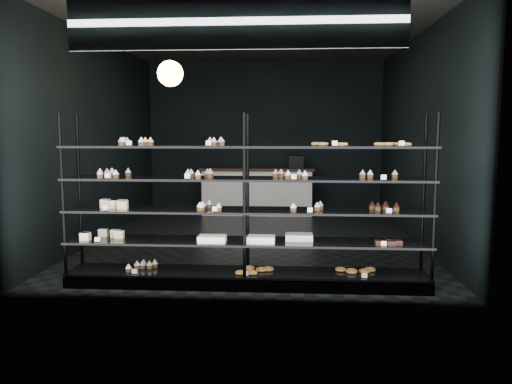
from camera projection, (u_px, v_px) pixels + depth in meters
The scene contains 5 objects.
room at pixel (255, 139), 7.83m from camera, with size 5.01×6.01×3.20m.
display_shelf at pixel (244, 230), 5.51m from camera, with size 4.00×0.50×1.91m.
signage at pixel (235, 23), 4.79m from camera, with size 3.30×0.05×0.50m.
pendant_lamp at pixel (170, 74), 6.34m from camera, with size 0.33×0.33×0.89m.
service_counter at pixel (258, 190), 10.44m from camera, with size 2.35×0.65×1.23m.
Camera 1 is at (0.52, -7.86, 1.70)m, focal length 35.00 mm.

